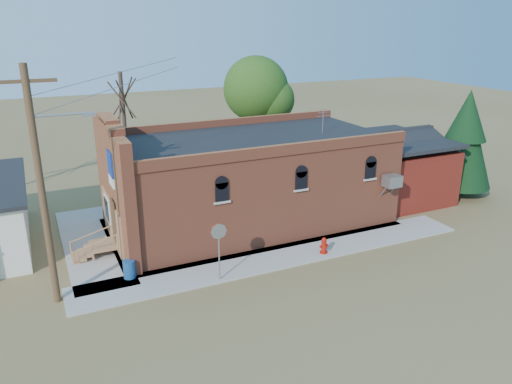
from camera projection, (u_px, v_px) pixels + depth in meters
name	position (u px, v px, depth m)	size (l,w,h in m)	color
ground	(261.00, 272.00, 21.61)	(120.00, 120.00, 0.00)	brown
sidewalk_south	(282.00, 256.00, 22.97)	(19.00, 2.20, 0.08)	#9E9991
sidewalk_west	(92.00, 244.00, 24.24)	(2.60, 10.00, 0.08)	#9E9991
brick_bar	(245.00, 181.00, 26.22)	(16.40, 7.97, 6.30)	#AE5135
red_shed	(394.00, 161.00, 30.17)	(5.40, 6.40, 4.30)	#5E1E10
utility_pole	(42.00, 184.00, 17.84)	(3.12, 0.26, 9.00)	#503720
tree_bare_near	(122.00, 98.00, 29.62)	(2.80, 2.80, 7.65)	#4C392B
tree_leafy	(256.00, 89.00, 33.64)	(4.40, 4.40, 8.15)	#4C392B
evergreen_tree	(465.00, 136.00, 30.00)	(3.60, 3.60, 6.50)	#4C392B
fire_hydrant	(324.00, 245.00, 23.06)	(0.44, 0.42, 0.78)	#A11309
stop_sign	(219.00, 237.00, 20.22)	(0.68, 0.10, 2.52)	gray
trash_barrel	(129.00, 269.00, 20.86)	(0.50, 0.50, 0.77)	navy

